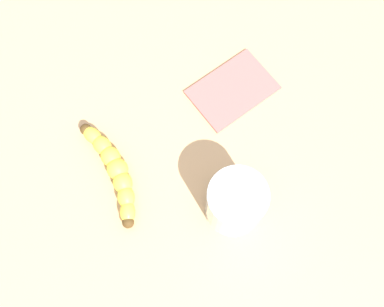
% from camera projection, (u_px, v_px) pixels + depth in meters
% --- Properties ---
extents(wooden_tabletop, '(1.20, 1.20, 0.03)m').
position_uv_depth(wooden_tabletop, '(144.00, 207.00, 0.79)').
color(wooden_tabletop, tan).
rests_on(wooden_tabletop, ground).
extents(banana, '(0.10, 0.19, 0.04)m').
position_uv_depth(banana, '(114.00, 171.00, 0.78)').
color(banana, yellow).
rests_on(banana, wooden_tabletop).
extents(smoothie_glass, '(0.10, 0.10, 0.11)m').
position_uv_depth(smoothie_glass, '(235.00, 203.00, 0.73)').
color(smoothie_glass, silver).
rests_on(smoothie_glass, wooden_tabletop).
extents(folded_napkin, '(0.18, 0.17, 0.01)m').
position_uv_depth(folded_napkin, '(233.00, 90.00, 0.84)').
color(folded_napkin, '#BC6660').
rests_on(folded_napkin, wooden_tabletop).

